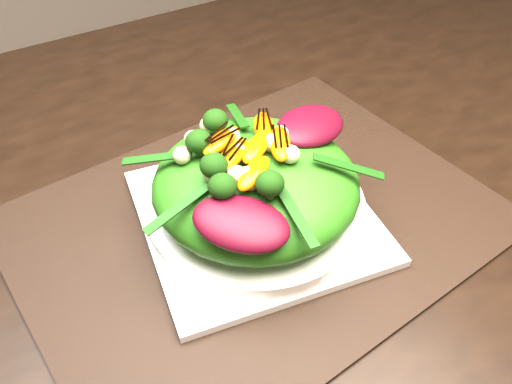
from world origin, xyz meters
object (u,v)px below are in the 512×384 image
salad_bowl (256,207)px  orange_segment (230,149)px  placemat (256,220)px  plate_base (256,216)px  dining_table (268,151)px  lettuce_mound (256,184)px

salad_bowl → orange_segment: 0.09m
placemat → plate_base: bearing=-90.0°
placemat → salad_bowl: 0.02m
plate_base → salad_bowl: salad_bowl is taller
placemat → salad_bowl: salad_bowl is taller
plate_base → salad_bowl: 0.01m
dining_table → plate_base: 0.16m
dining_table → salad_bowl: bearing=-127.2°
dining_table → lettuce_mound: size_ratio=6.90×
plate_base → dining_table: bearing=52.8°
salad_bowl → lettuce_mound: lettuce_mound is taller
plate_base → orange_segment: size_ratio=4.66×
plate_base → lettuce_mound: size_ratio=1.11×
plate_base → orange_segment: orange_segment is taller
placemat → lettuce_mound: bearing=-90.0°
dining_table → plate_base: bearing=-127.2°
lettuce_mound → orange_segment: orange_segment is taller
dining_table → plate_base: size_ratio=6.23×
plate_base → placemat: bearing=90.0°
placemat → orange_segment: orange_segment is taller
orange_segment → lettuce_mound: bearing=-40.7°
dining_table → orange_segment: 0.20m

